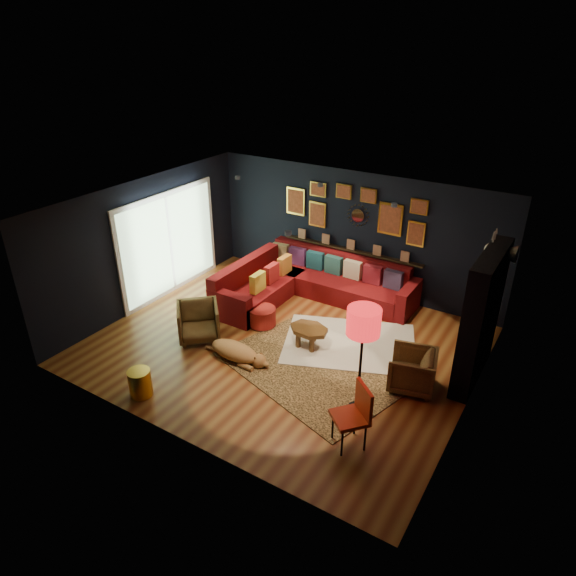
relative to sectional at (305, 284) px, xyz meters
The scene contains 20 objects.
floor 1.94m from the sectional, 71.24° to the right, with size 6.50×6.50×0.00m, color #935C29.
room_walls 2.29m from the sectional, 71.24° to the right, with size 6.50×6.50×6.50m.
sectional is the anchor object (origin of this frame).
ledge 1.22m from the sectional, 54.82° to the left, with size 3.20×0.12×0.04m, color black.
gallery_wall 1.84m from the sectional, 56.49° to the left, with size 3.15×0.04×1.02m.
sunburst_mirror 1.80m from the sectional, 51.91° to the left, with size 0.47×0.16×0.47m.
fireplace 3.88m from the sectional, 13.77° to the right, with size 0.31×1.60×2.20m.
deer_head 4.15m from the sectional, ahead, with size 0.50×0.28×0.45m.
sliding_door 2.97m from the sectional, 155.08° to the right, with size 0.06×2.80×2.20m.
ceiling_spots 2.53m from the sectional, 58.65° to the right, with size 3.30×2.50×0.06m.
shag_rug 2.00m from the sectional, 35.18° to the right, with size 2.34×1.70×0.03m, color white.
leopard_rug 2.56m from the sectional, 56.15° to the right, with size 2.96×2.12×0.02m, color tan.
coffee_table 1.90m from the sectional, 57.52° to the right, with size 0.77×0.60×0.37m.
pouf 1.44m from the sectional, 94.23° to the right, with size 0.52×0.52×0.34m, color maroon.
armchair_left 2.55m from the sectional, 109.40° to the right, with size 0.73×0.68×0.75m, color #A37B3D.
armchair_right 3.45m from the sectional, 30.32° to the right, with size 0.70×0.65×0.72m, color #A37B3D.
gold_stool 4.19m from the sectional, 97.33° to the right, with size 0.36×0.36×0.44m, color gold.
orange_chair 4.34m from the sectional, 50.67° to the right, with size 0.63×0.63×0.95m.
floor_lamp 3.84m from the sectional, 47.17° to the right, with size 0.48×0.48×1.74m.
dog 2.62m from the sectional, 87.26° to the right, with size 1.31×0.64×0.41m, color tan, non-canonical shape.
Camera 1 is at (4.21, -6.58, 5.17)m, focal length 32.00 mm.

